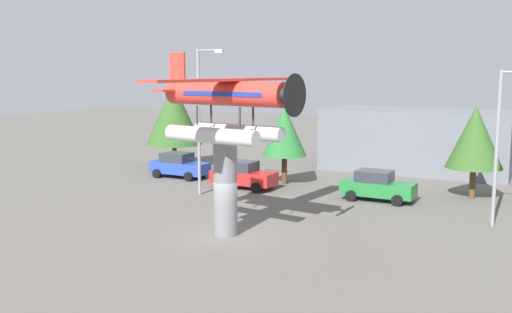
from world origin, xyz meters
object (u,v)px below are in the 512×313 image
at_px(streetlight_primary, 201,112).
at_px(storefront_building, 417,140).
at_px(car_far_green, 377,186).
at_px(tree_east, 285,132).
at_px(tree_center_back, 475,137).
at_px(display_pedestal, 225,189).
at_px(streetlight_secondary, 502,137).
at_px(floatplane_monument, 227,104).
at_px(tree_west, 174,114).
at_px(car_mid_red, 243,175).
at_px(car_near_blue, 179,165).

bearing_deg(streetlight_primary, storefront_building, 57.81).
xyz_separation_m(car_far_green, storefront_building, (-0.39, 11.66, 1.43)).
bearing_deg(tree_east, tree_center_back, 5.69).
relative_size(display_pedestal, streetlight_secondary, 0.58).
height_order(floatplane_monument, car_far_green, floatplane_monument).
distance_m(storefront_building, tree_west, 18.79).
height_order(streetlight_secondary, tree_east, streetlight_secondary).
bearing_deg(car_far_green, tree_center_back, 33.80).
bearing_deg(car_far_green, storefront_building, 91.92).
distance_m(car_mid_red, car_far_green, 8.70).
xyz_separation_m(car_mid_red, tree_center_back, (13.51, 3.73, 2.77)).
relative_size(display_pedestal, car_near_blue, 1.04).
height_order(display_pedestal, floatplane_monument, floatplane_monument).
relative_size(car_far_green, tree_center_back, 0.76).
bearing_deg(car_near_blue, floatplane_monument, -46.38).
bearing_deg(floatplane_monument, storefront_building, 87.67).
distance_m(storefront_building, tree_center_back, 10.00).
height_order(display_pedestal, tree_east, tree_east).
distance_m(floatplane_monument, car_mid_red, 12.07).
distance_m(car_far_green, tree_east, 7.70).
bearing_deg(storefront_building, car_mid_red, -124.29).
distance_m(streetlight_secondary, tree_center_back, 6.51).
xyz_separation_m(display_pedestal, car_far_green, (4.12, 10.34, -1.30)).
bearing_deg(streetlight_secondary, display_pedestal, -145.84).
bearing_deg(car_far_green, streetlight_primary, -160.82).
height_order(floatplane_monument, car_mid_red, floatplane_monument).
distance_m(display_pedestal, floatplane_monument, 3.86).
relative_size(display_pedestal, car_far_green, 1.04).
distance_m(car_mid_red, tree_west, 10.86).
bearing_deg(car_near_blue, streetlight_primary, -41.88).
bearing_deg(streetlight_secondary, tree_center_back, 107.94).
bearing_deg(tree_west, car_mid_red, -29.40).
bearing_deg(streetlight_secondary, storefront_building, 116.29).
height_order(car_near_blue, streetlight_secondary, streetlight_secondary).
distance_m(display_pedestal, car_mid_red, 10.93).
relative_size(storefront_building, tree_west, 2.06).
relative_size(display_pedestal, floatplane_monument, 0.42).
relative_size(car_mid_red, streetlight_primary, 0.48).
relative_size(tree_west, tree_east, 1.27).
xyz_separation_m(floatplane_monument, storefront_building, (3.60, 22.02, -3.73)).
height_order(display_pedestal, car_mid_red, display_pedestal).
bearing_deg(tree_east, car_near_blue, -170.16).
distance_m(car_far_green, tree_west, 18.57).
distance_m(car_far_green, storefront_building, 11.75).
bearing_deg(streetlight_secondary, tree_west, 162.98).
xyz_separation_m(car_mid_red, tree_west, (-9.02, 5.08, 3.28)).
height_order(car_near_blue, car_far_green, same).
relative_size(display_pedestal, storefront_building, 0.32).
bearing_deg(car_far_green, streetlight_secondary, -23.23).
bearing_deg(car_near_blue, tree_east, 9.84).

